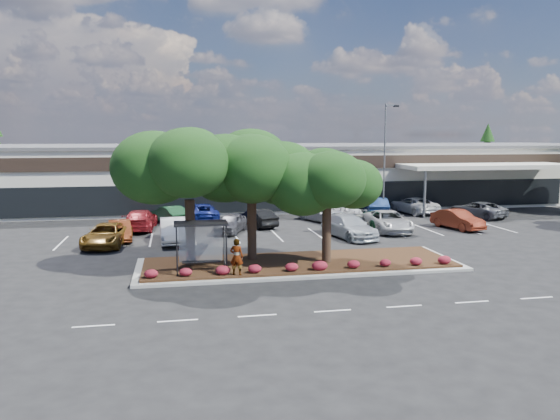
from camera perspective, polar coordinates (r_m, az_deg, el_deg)
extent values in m
plane|color=black|center=(27.72, 7.96, -7.54)|extent=(160.00, 160.00, 0.00)
cube|color=beige|center=(60.05, -2.57, 3.73)|extent=(80.00, 20.00, 6.00)
cube|color=#525254|center=(59.90, -2.59, 6.68)|extent=(80.40, 20.40, 0.30)
cube|color=black|center=(50.04, -0.88, 4.97)|extent=(80.00, 0.25, 1.20)
cube|color=black|center=(50.30, -0.88, 1.33)|extent=(60.00, 0.18, 2.60)
cube|color=#A31B0B|center=(49.27, -7.78, 4.85)|extent=(6.00, 0.12, 1.00)
cube|color=beige|center=(54.97, 20.65, 4.31)|extent=(16.00, 5.00, 0.40)
cylinder|color=slate|center=(50.04, 14.88, 1.61)|extent=(0.24, 0.24, 4.20)
cube|color=#A1A19C|center=(30.88, 2.01, -5.72)|extent=(18.00, 6.00, 0.15)
cube|color=#442F18|center=(30.86, 2.01, -5.49)|extent=(17.20, 5.20, 0.12)
cube|color=silver|center=(22.70, -18.91, -11.39)|extent=(1.60, 0.12, 0.01)
cube|color=silver|center=(22.47, -10.65, -11.29)|extent=(1.60, 0.12, 0.01)
cube|color=silver|center=(22.69, -2.39, -10.96)|extent=(1.60, 0.12, 0.01)
cube|color=silver|center=(23.36, 5.52, -10.44)|extent=(1.60, 0.12, 0.01)
cube|color=silver|center=(24.43, 12.84, -9.78)|extent=(1.60, 0.12, 0.01)
cube|color=silver|center=(25.85, 19.43, -9.05)|extent=(1.60, 0.12, 0.01)
cube|color=silver|center=(27.58, 25.24, -8.30)|extent=(1.60, 0.12, 0.01)
cube|color=silver|center=(40.18, -21.91, -3.21)|extent=(0.12, 5.00, 0.01)
cube|color=silver|center=(39.71, -17.66, -3.13)|extent=(0.12, 5.00, 0.01)
cube|color=silver|center=(39.47, -13.32, -3.04)|extent=(0.12, 5.00, 0.01)
cube|color=silver|center=(39.45, -8.96, -2.93)|extent=(0.12, 5.00, 0.01)
cube|color=silver|center=(39.66, -4.62, -2.80)|extent=(0.12, 5.00, 0.01)
cube|color=silver|center=(40.10, -0.35, -2.65)|extent=(0.12, 5.00, 0.01)
cube|color=silver|center=(40.75, 3.80, -2.50)|extent=(0.12, 5.00, 0.01)
cube|color=silver|center=(41.61, 7.80, -2.34)|extent=(0.12, 5.00, 0.01)
cube|color=silver|center=(42.66, 11.62, -2.18)|extent=(0.12, 5.00, 0.01)
cube|color=silver|center=(43.89, 15.24, -2.01)|extent=(0.12, 5.00, 0.01)
cube|color=silver|center=(45.29, 18.65, -1.85)|extent=(0.12, 5.00, 0.01)
cube|color=silver|center=(46.84, 21.85, -1.70)|extent=(0.12, 5.00, 0.01)
cylinder|color=black|center=(29.28, -10.74, -3.73)|extent=(0.08, 0.08, 2.50)
cylinder|color=black|center=(29.39, -5.85, -3.59)|extent=(0.08, 0.08, 2.50)
cylinder|color=black|center=(28.01, -10.72, -4.26)|extent=(0.08, 0.08, 2.50)
cylinder|color=black|center=(28.12, -5.61, -4.11)|extent=(0.08, 0.08, 2.50)
cube|color=black|center=(28.44, -8.28, -1.38)|extent=(2.75, 1.55, 0.10)
cube|color=silver|center=(29.28, -8.30, -3.43)|extent=(2.30, 0.03, 2.00)
cube|color=black|center=(29.09, -8.22, -5.37)|extent=(2.00, 0.35, 0.06)
cone|color=black|center=(81.44, 20.79, 5.37)|extent=(3.96, 3.96, 9.00)
imported|color=#594C47|center=(27.79, -4.56, -4.89)|extent=(0.81, 0.68, 1.89)
cube|color=#A1A19C|center=(49.67, 10.71, -0.52)|extent=(0.50, 0.50, 0.40)
cylinder|color=slate|center=(49.20, 10.86, 5.27)|extent=(0.14, 0.14, 9.64)
cube|color=slate|center=(49.53, 11.39, 10.67)|extent=(0.92, 0.53, 0.14)
cube|color=black|center=(49.88, 11.81, 10.56)|extent=(0.53, 0.44, 0.18)
imported|color=maroon|center=(39.73, -16.39, -2.06)|extent=(1.99, 4.38, 1.39)
imported|color=brown|center=(37.96, -17.68, -2.51)|extent=(3.20, 5.61, 1.47)
imported|color=white|center=(38.09, -11.07, -2.11)|extent=(1.95, 5.07, 1.65)
imported|color=#4F4E55|center=(41.22, -5.18, -1.39)|extent=(3.21, 4.56, 1.44)
imported|color=#AEB5BB|center=(39.37, 7.23, -1.74)|extent=(3.43, 5.88, 1.60)
imported|color=#194E2A|center=(43.68, 10.49, -1.03)|extent=(2.66, 5.02, 1.35)
imported|color=#BCBCBC|center=(42.42, 11.25, -1.16)|extent=(2.84, 5.74, 1.57)
imported|color=maroon|center=(44.87, 18.06, -0.95)|extent=(2.73, 4.84, 1.51)
imported|color=maroon|center=(43.60, -14.39, -1.00)|extent=(2.64, 5.62, 1.58)
imported|color=#1A4626|center=(46.32, -11.46, -0.47)|extent=(3.29, 4.70, 1.47)
imported|color=navy|center=(47.22, -8.13, -0.22)|extent=(2.73, 5.49, 1.49)
imported|color=black|center=(43.74, -2.39, -0.82)|extent=(2.93, 4.65, 1.45)
imported|color=#BBBBBB|center=(46.40, 4.62, -0.26)|extent=(4.13, 5.90, 1.59)
imported|color=white|center=(46.48, 7.06, -0.41)|extent=(2.11, 4.79, 1.37)
imported|color=navy|center=(50.54, 9.96, 0.37)|extent=(2.84, 5.37, 1.68)
imported|color=white|center=(52.73, 13.75, 0.49)|extent=(3.54, 5.86, 1.52)
imported|color=slate|center=(51.66, 19.90, 0.05)|extent=(4.20, 5.73, 1.45)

